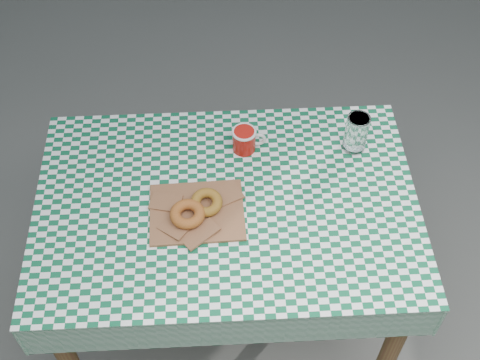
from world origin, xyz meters
name	(u,v)px	position (x,y,z in m)	size (l,w,h in m)	color
ground	(238,298)	(0.00, 0.00, 0.00)	(60.00, 60.00, 0.00)	#5A5A55
table	(228,268)	(-0.03, -0.08, 0.38)	(1.15, 0.77, 0.75)	brown
tablecloth	(227,203)	(-0.03, -0.08, 0.75)	(1.17, 0.79, 0.01)	#0C5232
paper_bag	(197,212)	(-0.12, -0.13, 0.76)	(0.28, 0.22, 0.01)	brown
bagel_front	(188,214)	(-0.15, -0.15, 0.79)	(0.10, 0.10, 0.03)	#A54E22
bagel_back	(206,202)	(-0.09, -0.11, 0.79)	(0.10, 0.10, 0.03)	olive
coffee_mug	(244,140)	(0.02, 0.14, 0.80)	(0.15, 0.15, 0.08)	#9E110A
drinking_glass	(356,133)	(0.37, 0.15, 0.82)	(0.07, 0.07, 0.13)	white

